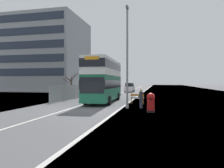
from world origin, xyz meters
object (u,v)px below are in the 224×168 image
Objects in this scene: double_decker_bus at (104,80)px; pedestrian_at_kerb at (141,99)px; red_pillar_postbox at (151,102)px; car_receding_mid at (130,88)px; roadworks_barrier at (137,98)px; car_oncoming_near at (110,89)px; lamppost_foreground at (127,60)px.

double_decker_bus is 6.97m from pedestrian_at_kerb.
red_pillar_postbox is 31.59m from car_receding_mid.
car_oncoming_near reaches higher than roadworks_barrier.
red_pillar_postbox is at bearing -79.22° from car_receding_mid.
red_pillar_postbox is 6.43m from roadworks_barrier.
lamppost_foreground is at bearing 136.49° from red_pillar_postbox.
pedestrian_at_kerb is (7.44, -18.88, -0.13)m from car_oncoming_near.
car_oncoming_near is (-6.21, 19.29, -3.41)m from lamppost_foreground.
car_receding_mid reaches higher than pedestrian_at_kerb.
lamppost_foreground reaches higher than double_decker_bus.
roadworks_barrier is at bearing -13.96° from double_decker_bus.
car_receding_mid is (-0.12, 23.82, -1.70)m from double_decker_bus.
lamppost_foreground reaches higher than red_pillar_postbox.
car_receding_mid reaches higher than red_pillar_postbox.
red_pillar_postbox is 0.88× the size of pedestrian_at_kerb.
pedestrian_at_kerb is at bearing -44.40° from double_decker_bus.
red_pillar_postbox is 0.40× the size of car_oncoming_near.
roadworks_barrier is at bearing -80.35° from car_receding_mid.
lamppost_foreground is 2.30× the size of car_receding_mid.
double_decker_bus is 6.50m from lamppost_foreground.
car_receding_mid is at bearing 99.65° from roadworks_barrier.
car_oncoming_near is at bearing 111.47° from red_pillar_postbox.
car_oncoming_near reaches higher than pedestrian_at_kerb.
roadworks_barrier is at bearing -66.11° from car_oncoming_near.
car_oncoming_near is 20.29m from pedestrian_at_kerb.
double_decker_bus reaches higher than car_receding_mid.
red_pillar_postbox is (5.78, -7.22, -1.83)m from double_decker_bus.
pedestrian_at_kerb is (4.81, -4.71, -1.79)m from double_decker_bus.
double_decker_bus reaches higher than pedestrian_at_kerb.
roadworks_barrier is 3.77m from pedestrian_at_kerb.
red_pillar_postbox is 22.97m from car_oncoming_near.
roadworks_barrier is at bearing 100.97° from pedestrian_at_kerb.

